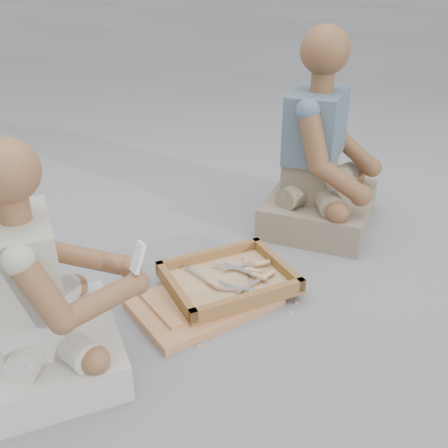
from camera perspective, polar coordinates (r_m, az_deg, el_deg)
name	(u,v)px	position (r m, az deg, el deg)	size (l,w,h in m)	color
ground	(241,306)	(2.09, 1.95, -9.30)	(60.00, 60.00, 0.00)	gray
carved_panel	(204,302)	(2.08, -2.32, -8.89)	(0.56, 0.37, 0.04)	#A3643F
tool_tray	(228,279)	(2.14, 0.50, -6.35)	(0.52, 0.42, 0.07)	brown
chisel_0	(255,275)	(2.14, 3.59, -5.81)	(0.12, 0.20, 0.02)	silver
chisel_1	(265,277)	(2.13, 4.67, -6.02)	(0.21, 0.09, 0.02)	silver
chisel_2	(247,264)	(2.24, 2.60, -4.55)	(0.09, 0.21, 0.02)	silver
chisel_3	(257,264)	(2.21, 3.84, -4.56)	(0.22, 0.05, 0.02)	silver
chisel_4	(209,281)	(2.10, -1.71, -6.57)	(0.08, 0.22, 0.02)	silver
chisel_5	(248,270)	(2.17, 2.81, -5.23)	(0.18, 0.16, 0.02)	silver
chisel_6	(252,294)	(2.05, 3.25, -7.94)	(0.13, 0.20, 0.02)	silver
chisel_7	(257,289)	(2.05, 3.84, -7.47)	(0.20, 0.12, 0.02)	silver
wood_chip_0	(234,243)	(2.53, 1.10, -2.22)	(0.02, 0.01, 0.00)	tan
wood_chip_1	(297,303)	(2.12, 8.31, -8.92)	(0.02, 0.01, 0.00)	tan
wood_chip_2	(268,279)	(2.26, 5.10, -6.25)	(0.02, 0.01, 0.00)	tan
wood_chip_3	(221,279)	(2.25, -0.30, -6.32)	(0.02, 0.01, 0.00)	tan
wood_chip_4	(176,266)	(2.35, -5.54, -4.84)	(0.02, 0.01, 0.00)	tan
wood_chip_5	(254,277)	(2.26, 3.46, -6.08)	(0.02, 0.01, 0.00)	tan
wood_chip_6	(278,255)	(2.44, 6.22, -3.57)	(0.02, 0.01, 0.00)	tan
wood_chip_7	(239,276)	(2.27, 1.70, -5.95)	(0.02, 0.01, 0.00)	tan
wood_chip_8	(260,291)	(2.17, 4.08, -7.66)	(0.02, 0.01, 0.00)	tan
wood_chip_9	(230,292)	(2.16, 0.70, -7.82)	(0.02, 0.01, 0.00)	tan
wood_chip_10	(200,346)	(1.89, -2.80, -13.79)	(0.02, 0.01, 0.00)	tan
wood_chip_11	(160,258)	(2.42, -7.31, -3.86)	(0.02, 0.01, 0.00)	tan
wood_chip_12	(171,258)	(2.42, -6.12, -3.87)	(0.02, 0.01, 0.00)	tan
wood_chip_13	(223,314)	(2.04, -0.08, -10.21)	(0.02, 0.01, 0.00)	tan
wood_chip_14	(169,285)	(2.22, -6.29, -6.91)	(0.02, 0.01, 0.00)	tan
wood_chip_15	(291,313)	(2.06, 7.69, -10.04)	(0.02, 0.01, 0.00)	tan
craftsman	(44,299)	(1.74, -19.85, -8.04)	(0.56, 0.54, 0.83)	beige
companion	(321,164)	(2.66, 11.02, 6.80)	(0.83, 0.83, 1.02)	gray
mobile_phone	(138,257)	(1.66, -9.81, -3.78)	(0.06, 0.05, 0.10)	white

